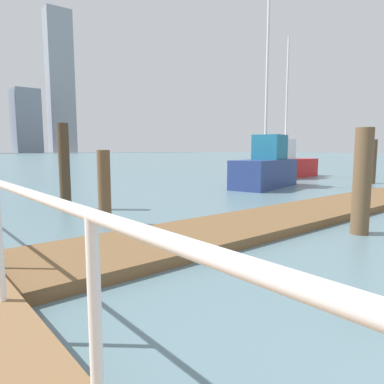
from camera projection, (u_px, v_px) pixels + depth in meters
name	position (u px, v px, depth m)	size (l,w,h in m)	color
ground_plane	(4.00, 185.00, 16.77)	(300.00, 300.00, 0.00)	slate
floating_dock	(296.00, 215.00, 8.75)	(14.53, 2.00, 0.18)	brown
dock_piling_0	(362.00, 182.00, 7.04)	(0.35, 0.35, 2.15)	brown
dock_piling_3	(373.00, 162.00, 17.49)	(0.36, 0.36, 2.20)	brown
dock_piling_4	(104.00, 188.00, 7.91)	(0.29, 0.29, 1.71)	brown
dock_piling_5	(64.00, 167.00, 9.93)	(0.31, 0.31, 2.45)	#473826
moored_boat_0	(266.00, 167.00, 15.78)	(4.33, 2.48, 9.83)	navy
moored_boat_1	(283.00, 163.00, 21.31)	(5.29, 2.19, 8.30)	red
skyline_tower_4	(26.00, 121.00, 160.58)	(10.76, 13.29, 28.68)	gray
skyline_tower_5	(60.00, 83.00, 176.57)	(12.33, 8.73, 70.29)	#8C939E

